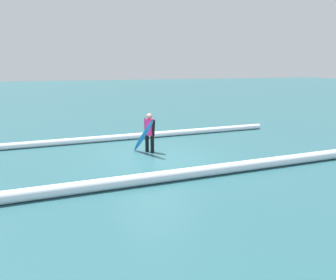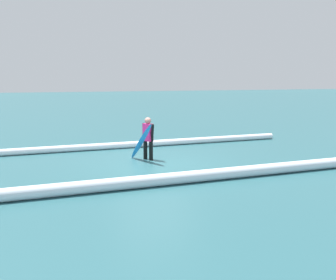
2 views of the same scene
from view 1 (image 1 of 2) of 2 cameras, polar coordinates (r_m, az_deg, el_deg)
ground_plane at (r=12.18m, az=-1.99°, el=-2.82°), size 136.44×136.44×0.00m
surfer at (r=12.61m, az=-3.15°, el=1.56°), size 0.34×0.53×1.49m
surfboard at (r=12.40m, az=-4.22°, el=0.66°), size 0.56×1.40×1.38m
wave_crest_foreground at (r=15.04m, az=-6.71°, el=0.56°), size 14.03×0.76×0.26m
wave_crest_midground at (r=10.72m, az=12.62°, el=-4.33°), size 25.67×1.32×0.33m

